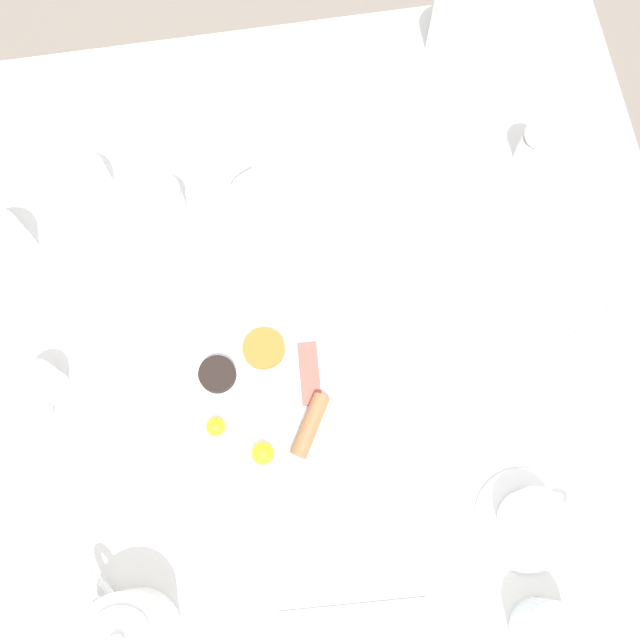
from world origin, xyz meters
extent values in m
plane|color=#70665B|center=(0.00, 0.00, 0.00)|extent=(8.00, 8.00, 0.00)
cube|color=silver|center=(0.00, 0.00, 0.72)|extent=(1.07, 1.10, 0.03)
cylinder|color=brown|center=(-0.48, -0.50, 0.35)|extent=(0.04, 0.04, 0.71)
cylinder|color=brown|center=(-0.48, 0.50, 0.35)|extent=(0.04, 0.04, 0.71)
cylinder|color=brown|center=(0.48, 0.50, 0.35)|extent=(0.04, 0.04, 0.71)
cylinder|color=white|center=(0.11, -0.10, 0.75)|extent=(0.29, 0.29, 0.01)
cylinder|color=white|center=(0.13, -0.17, 0.75)|extent=(0.06, 0.06, 0.00)
sphere|color=yellow|center=(0.13, -0.17, 0.76)|extent=(0.03, 0.03, 0.03)
cylinder|color=white|center=(0.18, -0.11, 0.75)|extent=(0.07, 0.07, 0.00)
sphere|color=yellow|center=(0.18, -0.11, 0.77)|extent=(0.03, 0.03, 0.03)
cylinder|color=brown|center=(0.15, -0.04, 0.76)|extent=(0.09, 0.07, 0.02)
cube|color=#B74C42|center=(0.08, -0.03, 0.75)|extent=(0.09, 0.03, 0.01)
cylinder|color=#D16023|center=(0.03, -0.09, 0.76)|extent=(0.06, 0.06, 0.01)
cylinder|color=black|center=(0.06, -0.16, 0.76)|extent=(0.05, 0.05, 0.02)
cylinder|color=white|center=(0.38, -0.30, 0.79)|extent=(0.11, 0.11, 0.11)
cylinder|color=white|center=(0.38, -0.30, 0.85)|extent=(0.08, 0.08, 0.01)
torus|color=white|center=(0.33, -0.33, 0.79)|extent=(0.08, 0.05, 0.09)
cylinder|color=white|center=(-0.25, -0.01, 0.79)|extent=(0.11, 0.11, 0.11)
cylinder|color=white|center=(-0.25, -0.01, 0.85)|extent=(0.08, 0.08, 0.01)
sphere|color=white|center=(-0.25, -0.01, 0.86)|extent=(0.02, 0.02, 0.02)
cone|color=white|center=(-0.27, 0.05, 0.80)|extent=(0.03, 0.06, 0.05)
torus|color=white|center=(-0.23, -0.07, 0.79)|extent=(0.03, 0.08, 0.09)
cylinder|color=white|center=(0.32, 0.24, 0.74)|extent=(0.14, 0.14, 0.01)
cylinder|color=white|center=(0.32, 0.24, 0.78)|extent=(0.08, 0.08, 0.06)
cylinder|color=brown|center=(0.32, 0.24, 0.77)|extent=(0.07, 0.07, 0.05)
torus|color=white|center=(0.32, 0.28, 0.78)|extent=(0.01, 0.05, 0.05)
cylinder|color=white|center=(-0.27, -0.32, 0.74)|extent=(0.14, 0.14, 0.01)
cylinder|color=white|center=(-0.27, -0.32, 0.78)|extent=(0.08, 0.08, 0.06)
cylinder|color=brown|center=(-0.27, -0.32, 0.77)|extent=(0.07, 0.07, 0.05)
torus|color=white|center=(-0.29, -0.36, 0.78)|extent=(0.03, 0.04, 0.05)
cylinder|color=white|center=(-0.18, -0.45, 0.78)|extent=(0.08, 0.08, 0.08)
cylinder|color=white|center=(-0.44, 0.29, 0.79)|extent=(0.08, 0.08, 0.11)
cylinder|color=white|center=(0.46, 0.22, 0.78)|extent=(0.08, 0.08, 0.09)
cylinder|color=white|center=(0.04, -0.40, 0.77)|extent=(0.05, 0.05, 0.07)
torus|color=white|center=(0.07, -0.40, 0.77)|extent=(0.05, 0.01, 0.05)
cylinder|color=#BCBCC1|center=(-0.22, -0.20, 0.77)|extent=(0.05, 0.05, 0.06)
sphere|color=#BCBCC1|center=(-0.22, -0.20, 0.82)|extent=(0.05, 0.05, 0.05)
cylinder|color=#BCBCC1|center=(-0.22, 0.37, 0.77)|extent=(0.05, 0.05, 0.06)
sphere|color=#BCBCC1|center=(-0.22, 0.37, 0.82)|extent=(0.05, 0.05, 0.05)
cube|color=silver|center=(-0.04, 0.22, 0.74)|extent=(0.09, 0.17, 0.00)
cube|color=silver|center=(0.40, -0.02, 0.74)|extent=(0.03, 0.20, 0.00)
cube|color=silver|center=(-0.42, -0.24, 0.74)|extent=(0.16, 0.03, 0.00)
cube|color=silver|center=(0.05, 0.43, 0.74)|extent=(0.08, 0.16, 0.00)
camera|label=1|loc=(0.32, -0.05, 1.81)|focal=42.00mm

